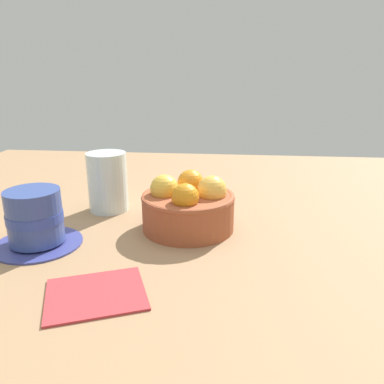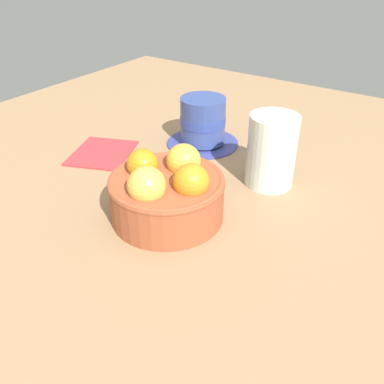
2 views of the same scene
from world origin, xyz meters
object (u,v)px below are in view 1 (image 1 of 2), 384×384
folded_napkin (96,293)px  terracotta_bowl (188,206)px  coffee_cup (35,220)px  water_glass (108,182)px

folded_napkin → terracotta_bowl: bearing=-112.4°
coffee_cup → folded_napkin: 18.28cm
water_glass → terracotta_bowl: bearing=154.9°
terracotta_bowl → folded_napkin: bearing=67.6°
terracotta_bowl → folded_napkin: (8.50, 20.62, -3.67)cm
terracotta_bowl → water_glass: 17.34cm
terracotta_bowl → coffee_cup: (21.63, 8.43, -0.02)cm
coffee_cup → water_glass: water_glass is taller
terracotta_bowl → folded_napkin: terracotta_bowl is taller
folded_napkin → water_glass: bearing=-75.7°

